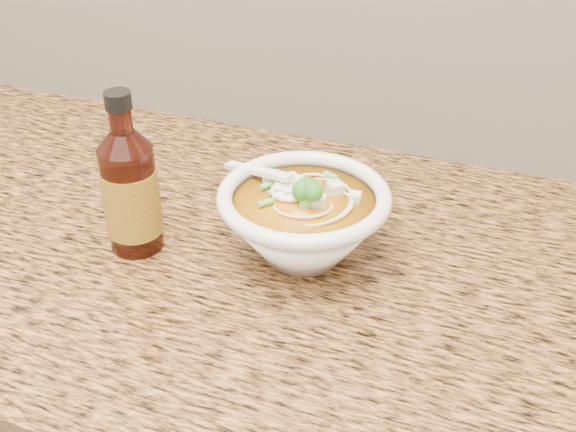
% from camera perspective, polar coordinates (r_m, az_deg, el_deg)
% --- Properties ---
extents(counter_slab, '(4.00, 0.68, 0.04)m').
position_cam_1_polar(counter_slab, '(0.95, -7.87, -2.15)').
color(counter_slab, '#A46C3C').
rests_on(counter_slab, cabinet).
extents(soup_bowl, '(0.23, 0.21, 0.11)m').
position_cam_1_polar(soup_bowl, '(0.86, 1.25, -0.53)').
color(soup_bowl, white).
rests_on(soup_bowl, counter_slab).
extents(hot_sauce_bottle, '(0.07, 0.07, 0.21)m').
position_cam_1_polar(hot_sauce_bottle, '(0.88, -12.33, 1.88)').
color(hot_sauce_bottle, '#3F1008').
rests_on(hot_sauce_bottle, counter_slab).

